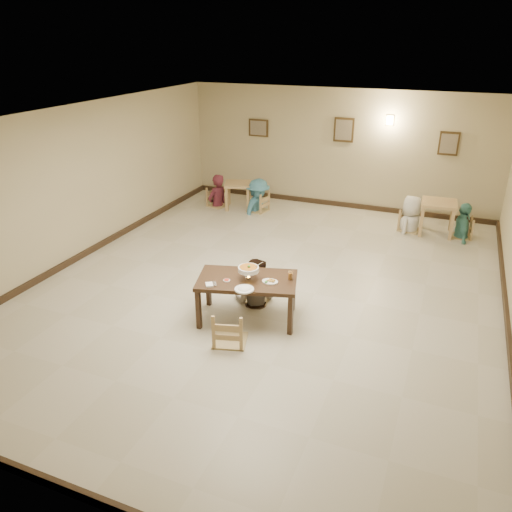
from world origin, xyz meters
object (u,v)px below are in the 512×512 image
at_px(bg_diner_d, 467,203).
at_px(bg_chair_rl, 412,211).
at_px(main_diner, 255,259).
at_px(bg_chair_ll, 217,189).
at_px(drink_glass, 290,275).
at_px(bg_diner_a, 217,174).
at_px(main_table, 247,283).
at_px(curry_warmer, 249,269).
at_px(chair_far, 257,276).
at_px(bg_table_right, 439,208).
at_px(bg_chair_lr, 258,193).
at_px(bg_diner_b, 258,179).
at_px(bg_chair_rr, 464,218).
at_px(bg_table_left, 238,188).
at_px(bg_diner_c, 414,196).
at_px(chair_near, 229,311).

bearing_deg(bg_diner_d, bg_chair_rl, 80.36).
height_order(main_diner, bg_chair_ll, main_diner).
xyz_separation_m(drink_glass, bg_diner_a, (-3.62, 4.74, 0.07)).
relative_size(main_table, bg_diner_a, 0.99).
relative_size(curry_warmer, bg_diner_a, 0.21).
xyz_separation_m(chair_far, bg_diner_d, (3.17, 4.41, 0.35)).
xyz_separation_m(main_table, bg_chair_rl, (1.95, 5.05, -0.15)).
distance_m(bg_table_right, bg_diner_a, 5.51).
height_order(curry_warmer, drink_glass, curry_warmer).
distance_m(curry_warmer, bg_chair_lr, 5.36).
bearing_deg(drink_glass, bg_diner_b, 117.36).
distance_m(main_table, bg_chair_rr, 5.92).
distance_m(bg_table_left, bg_table_right, 4.93).
bearing_deg(bg_diner_c, chair_near, 0.20).
bearing_deg(main_diner, bg_diner_c, -119.02).
distance_m(bg_table_left, bg_diner_d, 5.50).
bearing_deg(main_table, bg_chair_rl, 53.44).
height_order(chair_near, bg_diner_a, bg_diner_a).
relative_size(main_diner, bg_table_left, 1.83).
xyz_separation_m(curry_warmer, bg_chair_rr, (3.05, 5.06, -0.44)).
bearing_deg(main_diner, bg_chair_ll, -61.08).
height_order(bg_chair_rr, bg_diner_c, bg_diner_c).
height_order(chair_far, bg_diner_b, bg_diner_b).
bearing_deg(bg_chair_ll, bg_diner_b, -71.06).
height_order(main_diner, bg_chair_rl, main_diner).
distance_m(curry_warmer, bg_chair_rr, 5.93).
height_order(main_table, main_diner, main_diner).
distance_m(bg_table_right, bg_chair_rr, 0.59).
distance_m(chair_near, bg_diner_a, 6.42).
bearing_deg(bg_chair_rr, curry_warmer, -36.75).
bearing_deg(bg_chair_lr, bg_diner_a, -75.38).
bearing_deg(bg_table_right, main_diner, -120.21).
bearing_deg(main_diner, bg_diner_a, -61.08).
bearing_deg(bg_table_left, bg_chair_ll, -172.26).
relative_size(main_table, chair_far, 1.89).
relative_size(bg_table_left, bg_chair_rr, 0.97).
distance_m(main_diner, bg_diner_b, 4.76).
distance_m(chair_far, curry_warmer, 0.80).
bearing_deg(main_diner, bg_chair_rr, -129.68).
bearing_deg(bg_diner_a, bg_chair_rr, 112.17).
bearing_deg(bg_diner_b, bg_diner_d, -83.44).
bearing_deg(bg_diner_c, bg_chair_rr, 109.13).
xyz_separation_m(drink_glass, bg_chair_rl, (1.33, 4.82, -0.30)).
relative_size(main_table, bg_chair_ll, 1.81).
xyz_separation_m(chair_far, bg_chair_rl, (2.05, 4.40, 0.03)).
bearing_deg(main_table, drink_glass, 4.72).
relative_size(curry_warmer, bg_chair_lr, 0.37).
distance_m(chair_far, bg_chair_lr, 4.69).
bearing_deg(bg_chair_rl, curry_warmer, 171.64).
xyz_separation_m(main_table, bg_diner_c, (1.95, 5.05, 0.19)).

